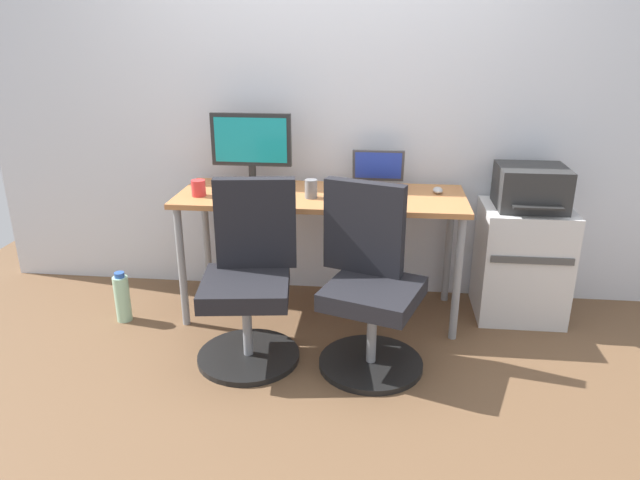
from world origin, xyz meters
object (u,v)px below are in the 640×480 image
object	(u,v)px
printer	(531,187)
desktop_monitor	(251,144)
office_chair_right	(369,287)
office_chair_left	(250,281)
coffee_mug	(199,188)
water_bottle_on_floor	(122,298)
open_laptop	(378,179)
side_cabinet	(521,262)

from	to	relation	value
printer	desktop_monitor	size ratio (longest dim) A/B	0.83
office_chair_right	office_chair_left	bearing A→B (deg)	179.74
office_chair_right	printer	distance (m)	1.16
office_chair_right	coffee_mug	size ratio (longest dim) A/B	10.22
water_bottle_on_floor	desktop_monitor	distance (m)	1.19
office_chair_left	open_laptop	size ratio (longest dim) A/B	3.03
office_chair_right	printer	xyz separation A→B (m)	(0.89, 0.63, 0.38)
office_chair_left	side_cabinet	size ratio (longest dim) A/B	1.38
side_cabinet	coffee_mug	xyz separation A→B (m)	(-1.88, -0.22, 0.46)
desktop_monitor	coffee_mug	bearing A→B (deg)	-133.86
water_bottle_on_floor	coffee_mug	distance (m)	0.82
water_bottle_on_floor	open_laptop	distance (m)	1.67
office_chair_left	water_bottle_on_floor	size ratio (longest dim) A/B	3.03
side_cabinet	desktop_monitor	distance (m)	1.76
side_cabinet	desktop_monitor	xyz separation A→B (m)	(-1.63, 0.04, 0.66)
open_laptop	coffee_mug	bearing A→B (deg)	-164.62
printer	coffee_mug	xyz separation A→B (m)	(-1.88, -0.22, -0.00)
side_cabinet	open_laptop	xyz separation A→B (m)	(-0.87, 0.06, 0.47)
desktop_monitor	coffee_mug	distance (m)	0.42
office_chair_left	coffee_mug	xyz separation A→B (m)	(-0.37, 0.41, 0.38)
coffee_mug	office_chair_right	bearing A→B (deg)	-22.68
printer	desktop_monitor	xyz separation A→B (m)	(-1.63, 0.05, 0.20)
office_chair_right	water_bottle_on_floor	distance (m)	1.52
desktop_monitor	side_cabinet	bearing A→B (deg)	-1.55
coffee_mug	open_laptop	bearing A→B (deg)	15.38
printer	side_cabinet	bearing A→B (deg)	90.00
side_cabinet	water_bottle_on_floor	world-z (taller)	side_cabinet
water_bottle_on_floor	open_laptop	xyz separation A→B (m)	(1.48, 0.41, 0.66)
office_chair_left	printer	world-z (taller)	office_chair_left
office_chair_left	side_cabinet	bearing A→B (deg)	22.72
printer	office_chair_left	bearing A→B (deg)	-157.31
office_chair_right	printer	world-z (taller)	office_chair_right
office_chair_right	water_bottle_on_floor	xyz separation A→B (m)	(-1.46, 0.28, -0.28)
printer	water_bottle_on_floor	distance (m)	2.47
office_chair_left	desktop_monitor	bearing A→B (deg)	99.89
printer	water_bottle_on_floor	bearing A→B (deg)	-171.55
side_cabinet	desktop_monitor	world-z (taller)	desktop_monitor
office_chair_left	water_bottle_on_floor	distance (m)	0.93
office_chair_right	coffee_mug	xyz separation A→B (m)	(-0.99, 0.41, 0.38)
desktop_monitor	water_bottle_on_floor	bearing A→B (deg)	-151.53
desktop_monitor	coffee_mug	world-z (taller)	desktop_monitor
water_bottle_on_floor	coffee_mug	world-z (taller)	coffee_mug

